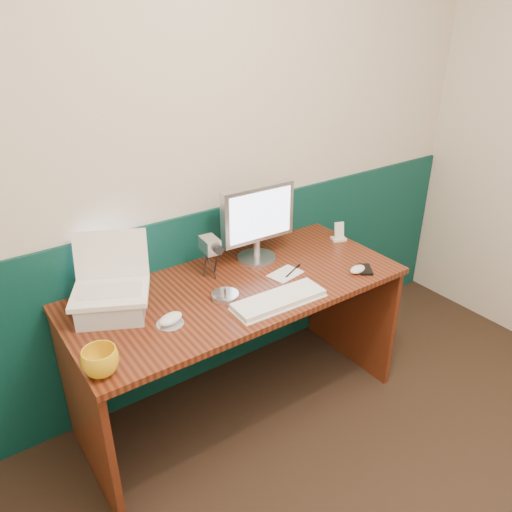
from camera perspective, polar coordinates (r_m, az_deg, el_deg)
back_wall at (r=2.50m, az=-5.02°, el=10.84°), size 3.50×0.04×2.50m
wainscot at (r=2.79m, az=-4.28°, el=-4.16°), size 3.48×0.02×1.00m
desk at (r=2.57m, az=-1.95°, el=-10.65°), size 1.60×0.70×0.75m
laptop_riser at (r=2.21m, az=-16.12°, el=-5.42°), size 0.35×0.33×0.09m
laptop at (r=2.12m, az=-16.72°, el=-1.35°), size 0.39×0.36×0.26m
monitor at (r=2.50m, az=0.07°, el=3.66°), size 0.40×0.13×0.40m
keyboard at (r=2.22m, az=2.62°, el=-5.10°), size 0.43×0.16×0.02m
mouse_right at (r=2.51m, az=11.53°, el=-1.49°), size 0.10×0.07×0.03m
mouse_left at (r=2.12m, az=-9.74°, el=-7.08°), size 0.13×0.10×0.04m
mug at (r=1.89m, az=-17.36°, el=-11.46°), size 0.17×0.17×0.10m
camcorder at (r=2.40m, az=-5.22°, el=-0.04°), size 0.11×0.15×0.21m
cd_spindle at (r=2.25m, az=-3.54°, el=-4.59°), size 0.12×0.12×0.03m
cd_loose_a at (r=2.12m, az=-9.78°, el=-7.61°), size 0.12×0.12×0.00m
pen at (r=2.48m, az=4.25°, el=-1.69°), size 0.14×0.07×0.01m
papers at (r=2.45m, az=3.38°, el=-2.06°), size 0.18×0.14×0.00m
dock at (r=2.84m, az=9.40°, el=1.95°), size 0.09×0.08×0.01m
music_player at (r=2.82m, az=9.48°, el=2.93°), size 0.06×0.04×0.09m
pda at (r=2.54m, az=12.35°, el=-1.51°), size 0.11×0.12×0.01m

